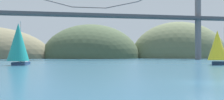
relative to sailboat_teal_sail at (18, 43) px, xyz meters
name	(u,v)px	position (x,y,z in m)	size (l,w,h in m)	color
ground_plane	(203,83)	(20.25, -38.59, -4.59)	(360.00, 360.00, 0.00)	navy
headland_center	(91,58)	(25.25, 96.41, -4.59)	(57.23, 44.00, 39.82)	#425138
headland_right	(179,58)	(80.25, 96.41, -4.59)	(61.33, 44.00, 45.26)	#5B6647
suspension_bridge	(89,13)	(20.25, 56.41, 15.77)	(138.06, 6.00, 43.23)	slate
sailboat_teal_sail	(18,43)	(0.00, 0.00, 0.00)	(5.03, 8.93, 9.42)	navy
sailboat_yellow_sail	(218,47)	(42.02, -6.23, -0.66)	(7.65, 6.07, 8.06)	navy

